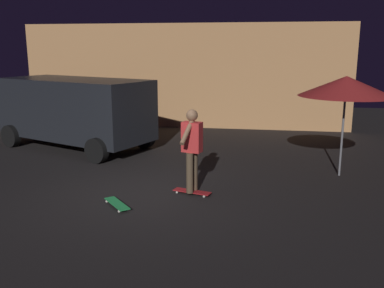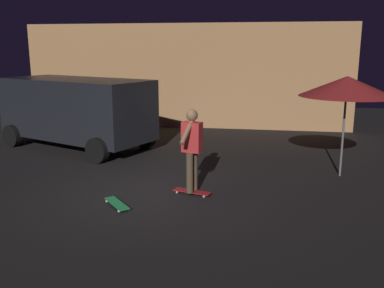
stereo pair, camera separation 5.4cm
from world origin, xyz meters
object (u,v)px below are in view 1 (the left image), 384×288
parked_van (75,109)px  skateboard_ridden (192,192)px  patio_umbrella (346,86)px  skater (192,145)px  skateboard_spare (117,204)px

parked_van → skateboard_ridden: parked_van is taller
patio_umbrella → skateboard_ridden: (-3.18, -1.84, -2.02)m
skateboard_ridden → skater: (-0.00, 0.00, 0.98)m
patio_umbrella → parked_van: bearing=166.5°
skateboard_ridden → patio_umbrella: bearing=30.0°
parked_van → skateboard_ridden: size_ratio=6.18×
parked_van → skateboard_ridden: (4.05, -3.57, -1.11)m
parked_van → patio_umbrella: (7.23, -1.74, 0.91)m
parked_van → patio_umbrella: size_ratio=2.16×
skateboard_spare → patio_umbrella: bearing=31.4°
parked_van → skateboard_spare: 5.37m
skateboard_spare → skater: skater is taller
skateboard_ridden → skater: skater is taller
skateboard_spare → skateboard_ridden: bearing=34.9°
skateboard_ridden → skater: bearing=180.0°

